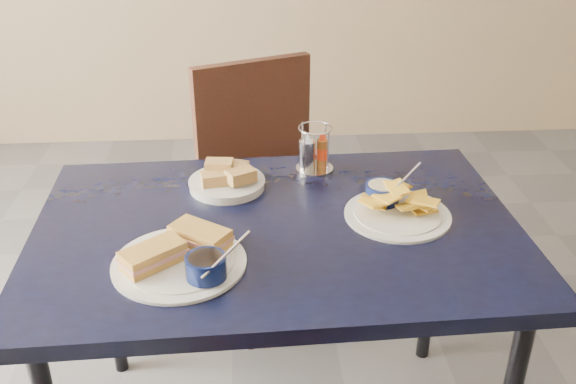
{
  "coord_description": "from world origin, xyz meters",
  "views": [
    {
      "loc": [
        -0.29,
        -1.2,
        1.58
      ],
      "look_at": [
        -0.2,
        0.22,
        0.82
      ],
      "focal_mm": 40.0,
      "sensor_mm": 36.0,
      "label": 1
    }
  ],
  "objects": [
    {
      "name": "sandwich_plate",
      "position": [
        -0.45,
        0.02,
        0.77
      ],
      "size": [
        0.32,
        0.31,
        0.12
      ],
      "color": "white",
      "rests_on": "dining_table"
    },
    {
      "name": "chair_far",
      "position": [
        -0.21,
        0.89,
        0.54
      ],
      "size": [
        0.57,
        0.57,
        0.94
      ],
      "color": "#321810",
      "rests_on": "ground"
    },
    {
      "name": "plantain_plate",
      "position": [
        0.07,
        0.22,
        0.77
      ],
      "size": [
        0.27,
        0.27,
        0.12
      ],
      "color": "white",
      "rests_on": "dining_table"
    },
    {
      "name": "bread_basket",
      "position": [
        -0.36,
        0.39,
        0.77
      ],
      "size": [
        0.21,
        0.21,
        0.07
      ],
      "color": "white",
      "rests_on": "dining_table"
    },
    {
      "name": "dining_table",
      "position": [
        -0.23,
        0.18,
        0.68
      ],
      "size": [
        1.24,
        0.85,
        0.75
      ],
      "color": "black",
      "rests_on": "ground"
    },
    {
      "name": "condiment_caddy",
      "position": [
        -0.11,
        0.49,
        0.81
      ],
      "size": [
        0.11,
        0.11,
        0.14
      ],
      "color": "silver",
      "rests_on": "dining_table"
    }
  ]
}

